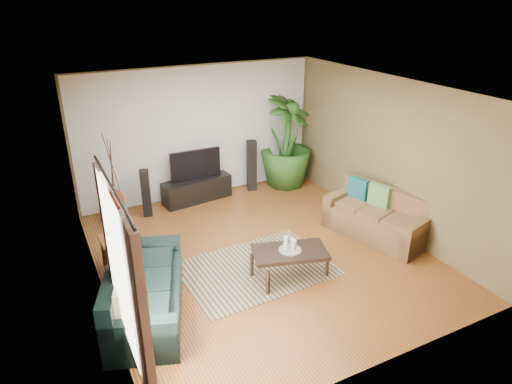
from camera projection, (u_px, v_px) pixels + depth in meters
floor at (261, 255)px, 7.50m from camera, size 5.50×5.50×0.00m
ceiling at (262, 90)px, 6.41m from camera, size 5.50×5.50×0.00m
wall_back at (199, 133)px, 9.20m from camera, size 5.00×0.00×5.00m
wall_front at (384, 268)px, 4.71m from camera, size 5.00×0.00×5.00m
wall_left at (92, 211)px, 5.93m from camera, size 0.00×5.50×5.50m
wall_right at (388, 155)px, 7.99m from camera, size 0.00×5.50×5.50m
backwall_panel at (199, 133)px, 9.20m from camera, size 4.90×0.00×4.90m
window_pane at (118, 269)px, 4.61m from camera, size 0.00×1.80×1.80m
curtain_near at (143, 333)px, 4.12m from camera, size 0.08×0.35×2.20m
curtain_far at (112, 254)px, 5.34m from camera, size 0.08×0.35×2.20m
curtain_rod at (111, 187)px, 4.27m from camera, size 0.03×1.90×0.03m
sofa_left at (146, 285)px, 6.00m from camera, size 1.49×2.20×0.85m
sofa_right at (377, 214)px, 7.91m from camera, size 1.25×1.92×0.85m
area_rug at (256, 269)px, 7.12m from camera, size 2.33×1.70×0.01m
coffee_table at (290, 263)px, 6.86m from camera, size 1.22×0.89×0.45m
candle_tray at (290, 250)px, 6.76m from camera, size 0.34×0.34×0.01m
candle_tall at (286, 243)px, 6.72m from camera, size 0.07×0.07×0.22m
candle_mid at (294, 245)px, 6.71m from camera, size 0.07×0.07×0.17m
candle_short at (292, 243)px, 6.81m from camera, size 0.07×0.07×0.14m
tv_stand at (197, 190)px, 9.37m from camera, size 1.47×0.61×0.47m
television at (196, 165)px, 9.15m from camera, size 1.04×0.06×0.62m
speaker_left at (146, 193)px, 8.65m from camera, size 0.21×0.22×0.93m
speaker_right at (252, 166)px, 9.76m from camera, size 0.25×0.27×1.10m
potted_plant at (287, 141)px, 9.84m from camera, size 1.54×1.54×2.00m
plant_pot at (286, 178)px, 10.19m from camera, size 0.37×0.37×0.29m
pedestal at (118, 216)px, 8.45m from camera, size 0.33×0.33×0.33m
vase at (116, 200)px, 8.32m from camera, size 0.30×0.30×0.42m
side_table at (120, 253)px, 7.03m from camera, size 0.53×0.53×0.54m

